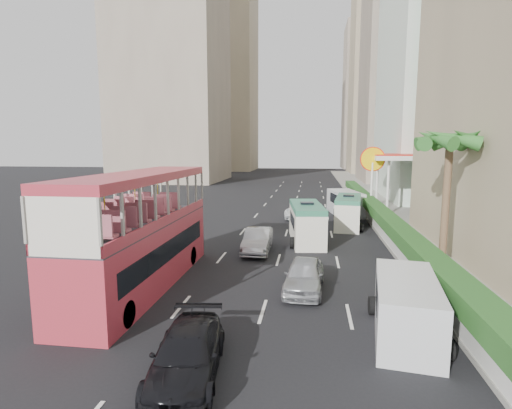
% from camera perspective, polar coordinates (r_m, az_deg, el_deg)
% --- Properties ---
extents(ground_plane, '(200.00, 200.00, 0.00)m').
position_cam_1_polar(ground_plane, '(17.41, 3.14, -12.48)').
color(ground_plane, black).
rests_on(ground_plane, ground).
extents(double_decker_bus, '(2.50, 11.00, 5.06)m').
position_cam_1_polar(double_decker_bus, '(18.18, -16.04, -3.60)').
color(double_decker_bus, '#B32D3C').
rests_on(double_decker_bus, ground).
extents(car_silver_lane_a, '(1.50, 4.21, 1.38)m').
position_cam_1_polar(car_silver_lane_a, '(23.77, 0.24, -6.78)').
color(car_silver_lane_a, '#B3B6BB').
rests_on(car_silver_lane_a, ground).
extents(car_silver_lane_b, '(1.86, 4.12, 1.37)m').
position_cam_1_polar(car_silver_lane_b, '(17.76, 6.86, -12.10)').
color(car_silver_lane_b, '#B3B6BB').
rests_on(car_silver_lane_b, ground).
extents(car_black, '(2.29, 4.53, 1.26)m').
position_cam_1_polar(car_black, '(11.89, -9.75, -23.06)').
color(car_black, black).
rests_on(car_black, ground).
extents(van_asset, '(3.48, 5.69, 1.47)m').
position_cam_1_polar(van_asset, '(35.09, 6.82, -1.93)').
color(van_asset, silver).
rests_on(van_asset, ground).
extents(minibus_near, '(2.52, 5.78, 2.48)m').
position_cam_1_polar(minibus_near, '(26.20, 7.23, -2.65)').
color(minibus_near, silver).
rests_on(minibus_near, ground).
extents(minibus_far, '(2.43, 5.53, 2.37)m').
position_cam_1_polar(minibus_far, '(31.62, 13.03, -1.03)').
color(minibus_far, silver).
rests_on(minibus_far, ground).
extents(panel_van_near, '(2.52, 4.92, 1.88)m').
position_cam_1_polar(panel_van_near, '(14.37, 20.67, -13.59)').
color(panel_van_near, silver).
rests_on(panel_van_near, ground).
extents(panel_van_far, '(3.16, 5.66, 2.14)m').
position_cam_1_polar(panel_van_far, '(37.45, 12.61, 0.22)').
color(panel_van_far, silver).
rests_on(panel_van_far, ground).
extents(sidewalk, '(6.00, 120.00, 0.18)m').
position_cam_1_polar(sidewalk, '(42.38, 18.31, -0.42)').
color(sidewalk, '#99968C').
rests_on(sidewalk, ground).
extents(kerb_wall, '(0.30, 44.00, 1.00)m').
position_cam_1_polar(kerb_wall, '(31.11, 16.86, -2.27)').
color(kerb_wall, silver).
rests_on(kerb_wall, sidewalk).
extents(hedge, '(1.10, 44.00, 0.70)m').
position_cam_1_polar(hedge, '(30.97, 16.92, -0.72)').
color(hedge, '#2D6626').
rests_on(hedge, kerb_wall).
extents(palm_tree, '(0.36, 0.36, 6.40)m').
position_cam_1_polar(palm_tree, '(21.42, 25.46, -0.02)').
color(palm_tree, brown).
rests_on(palm_tree, sidewalk).
extents(shell_station, '(6.50, 8.00, 5.50)m').
position_cam_1_polar(shell_station, '(40.32, 20.38, 2.87)').
color(shell_station, silver).
rests_on(shell_station, ground).
extents(tower_mid, '(16.00, 16.00, 50.00)m').
position_cam_1_polar(tower_mid, '(78.38, 21.58, 21.59)').
color(tower_mid, gray).
rests_on(tower_mid, ground).
extents(tower_far_a, '(14.00, 14.00, 44.00)m').
position_cam_1_polar(tower_far_a, '(100.73, 17.60, 16.91)').
color(tower_far_a, tan).
rests_on(tower_far_a, ground).
extents(tower_far_b, '(14.00, 14.00, 40.00)m').
position_cam_1_polar(tower_far_b, '(122.04, 15.81, 14.44)').
color(tower_far_b, gray).
rests_on(tower_far_b, ground).
extents(tower_left_a, '(18.00, 18.00, 52.00)m').
position_cam_1_polar(tower_left_a, '(78.16, -12.18, 22.76)').
color(tower_left_a, gray).
rests_on(tower_left_a, ground).
extents(tower_left_b, '(16.00, 16.00, 46.00)m').
position_cam_1_polar(tower_left_b, '(110.06, -4.56, 17.00)').
color(tower_left_b, tan).
rests_on(tower_left_b, ground).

